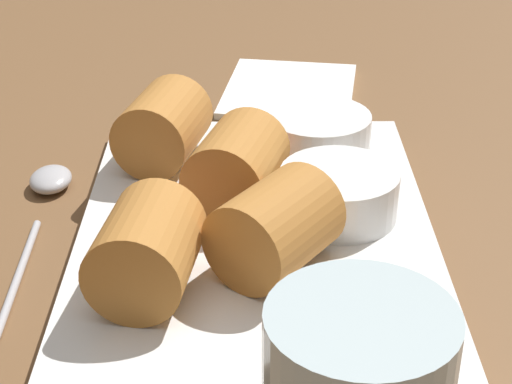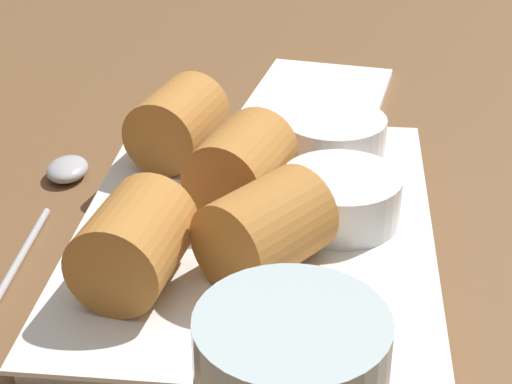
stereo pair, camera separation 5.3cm
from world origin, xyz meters
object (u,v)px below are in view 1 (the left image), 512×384
Objects in this scene: dipping_bowl_far at (318,133)px; serving_plate at (256,232)px; dipping_bowl_near at (339,192)px; spoon at (46,192)px; napkin at (290,90)px.

serving_plate is at bearing -25.52° from dipping_bowl_far.
dipping_bowl_far is at bearing -175.50° from dipping_bowl_near.
serving_plate is 15.93cm from spoon.
dipping_bowl_far reaches higher than serving_plate.
spoon is (-4.81, -20.30, -2.63)cm from dipping_bowl_near.
dipping_bowl_far is 15.76cm from napkin.
serving_plate is 11.17cm from dipping_bowl_far.
spoon is at bearing -42.79° from napkin.
dipping_bowl_near is at bearing 4.50° from dipping_bowl_far.
dipping_bowl_far is (-9.83, 4.69, 2.48)cm from serving_plate.
dipping_bowl_near is at bearing 5.01° from napkin.
dipping_bowl_near is 0.51× the size of napkin.
dipping_bowl_far is 0.51× the size of napkin.
napkin is at bearing 137.21° from spoon.
dipping_bowl_near is at bearing 76.68° from spoon.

